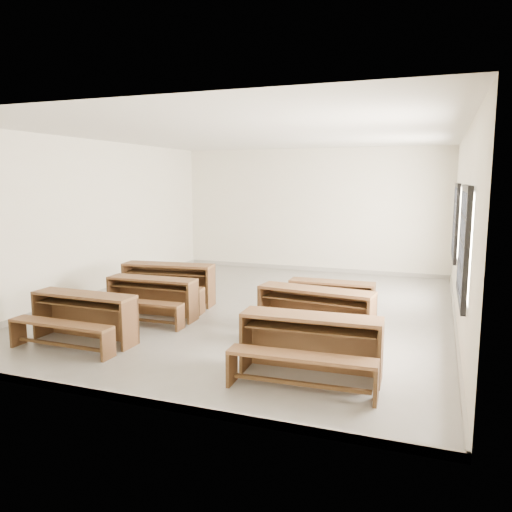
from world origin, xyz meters
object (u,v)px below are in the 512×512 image
(desk_set_0, at_px, (82,314))
(desk_set_5, at_px, (331,297))
(desk_set_2, at_px, (167,281))
(desk_set_3, at_px, (310,342))
(desk_set_4, at_px, (314,311))
(desk_set_1, at_px, (151,295))

(desk_set_0, relative_size, desk_set_5, 1.12)
(desk_set_2, bearing_deg, desk_set_3, -43.05)
(desk_set_2, relative_size, desk_set_3, 1.07)
(desk_set_5, bearing_deg, desk_set_4, -90.41)
(desk_set_1, relative_size, desk_set_3, 0.93)
(desk_set_4, bearing_deg, desk_set_5, 96.84)
(desk_set_4, bearing_deg, desk_set_3, -71.95)
(desk_set_1, height_order, desk_set_3, desk_set_3)
(desk_set_2, distance_m, desk_set_3, 4.30)
(desk_set_1, height_order, desk_set_5, desk_set_1)
(desk_set_2, height_order, desk_set_5, desk_set_2)
(desk_set_2, bearing_deg, desk_set_5, -4.66)
(desk_set_2, distance_m, desk_set_4, 3.37)
(desk_set_2, xyz_separation_m, desk_set_5, (3.16, 0.10, -0.08))
(desk_set_1, xyz_separation_m, desk_set_5, (2.93, 1.06, -0.03))
(desk_set_0, distance_m, desk_set_1, 1.49)
(desk_set_5, bearing_deg, desk_set_2, -178.78)
(desk_set_1, relative_size, desk_set_2, 0.87)
(desk_set_0, bearing_deg, desk_set_3, -1.32)
(desk_set_1, bearing_deg, desk_set_0, -101.94)
(desk_set_1, bearing_deg, desk_set_3, -28.22)
(desk_set_5, bearing_deg, desk_set_0, -142.34)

